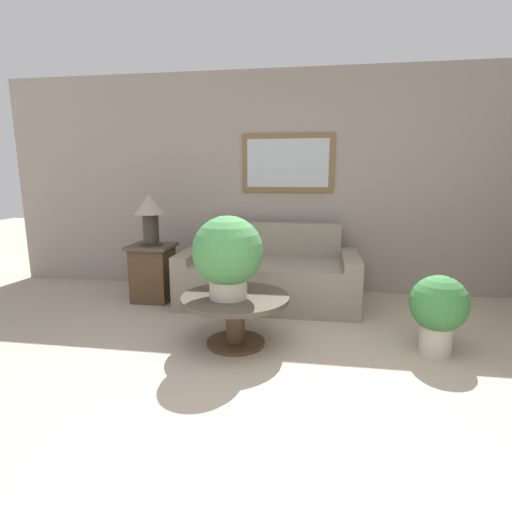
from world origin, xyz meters
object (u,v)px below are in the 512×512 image
object	(u,v)px
couch_main	(269,277)
side_table	(153,272)
potted_plant_on_table	(228,254)
coffee_table	(235,309)
table_lamp	(150,211)
potted_plant_floor	(438,309)

from	to	relation	value
couch_main	side_table	bearing A→B (deg)	-175.60
side_table	potted_plant_on_table	bearing A→B (deg)	-44.58
coffee_table	potted_plant_on_table	xyz separation A→B (m)	(-0.04, -0.06, 0.48)
coffee_table	table_lamp	distance (m)	1.73
couch_main	table_lamp	bearing A→B (deg)	-175.60
couch_main	side_table	xyz separation A→B (m)	(-1.31, -0.10, 0.03)
couch_main	potted_plant_floor	bearing A→B (deg)	-36.19
side_table	potted_plant_on_table	size ratio (longest dim) A/B	0.96
table_lamp	coffee_table	bearing A→B (deg)	-41.91
side_table	table_lamp	world-z (taller)	table_lamp
potted_plant_on_table	coffee_table	bearing A→B (deg)	53.04
coffee_table	potted_plant_floor	bearing A→B (deg)	2.75
side_table	table_lamp	xyz separation A→B (m)	(0.00, -0.00, 0.69)
table_lamp	potted_plant_floor	distance (m)	3.02
couch_main	potted_plant_on_table	xyz separation A→B (m)	(-0.18, -1.22, 0.49)
coffee_table	table_lamp	world-z (taller)	table_lamp
side_table	potted_plant_on_table	distance (m)	1.65
couch_main	table_lamp	world-z (taller)	table_lamp
couch_main	coffee_table	bearing A→B (deg)	-96.74
side_table	couch_main	bearing A→B (deg)	4.40
table_lamp	potted_plant_floor	world-z (taller)	table_lamp
potted_plant_on_table	table_lamp	bearing A→B (deg)	135.42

